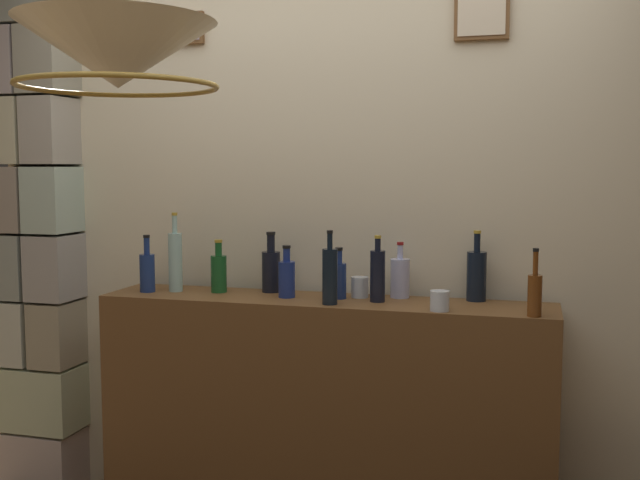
% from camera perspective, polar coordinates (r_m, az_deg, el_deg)
% --- Properties ---
extents(panelled_rear_partition, '(3.35, 0.15, 2.60)m').
position_cam_1_polar(panelled_rear_partition, '(3.32, 1.43, 1.99)').
color(panelled_rear_partition, beige).
rests_on(panelled_rear_partition, ground).
extents(stone_pillar, '(0.41, 0.29, 2.54)m').
position_cam_1_polar(stone_pillar, '(3.85, -20.47, 0.64)').
color(stone_pillar, '#BEAEA9').
rests_on(stone_pillar, ground).
extents(bar_shelf_unit, '(1.88, 0.36, 1.05)m').
position_cam_1_polar(bar_shelf_unit, '(3.25, 0.25, -13.62)').
color(bar_shelf_unit, brown).
rests_on(bar_shelf_unit, ground).
extents(liquor_bottle_rye, '(0.07, 0.07, 0.23)m').
position_cam_1_polar(liquor_bottle_rye, '(3.30, -7.66, -2.40)').
color(liquor_bottle_rye, '#1A5525').
rests_on(liquor_bottle_rye, bar_shelf_unit).
extents(liquor_bottle_scotch, '(0.08, 0.08, 0.26)m').
position_cam_1_polar(liquor_bottle_scotch, '(3.28, -3.72, -2.22)').
color(liquor_bottle_scotch, black).
rests_on(liquor_bottle_scotch, bar_shelf_unit).
extents(liquor_bottle_gin, '(0.06, 0.06, 0.35)m').
position_cam_1_polar(liquor_bottle_gin, '(3.35, -10.88, -1.53)').
color(liquor_bottle_gin, '#A7CEC3').
rests_on(liquor_bottle_gin, bar_shelf_unit).
extents(liquor_bottle_vodka, '(0.07, 0.07, 0.25)m').
position_cam_1_polar(liquor_bottle_vodka, '(3.37, -12.93, -2.30)').
color(liquor_bottle_vodka, navy).
rests_on(liquor_bottle_vodka, bar_shelf_unit).
extents(liquor_bottle_tequila, '(0.06, 0.06, 0.27)m').
position_cam_1_polar(liquor_bottle_tequila, '(3.05, 4.37, -2.64)').
color(liquor_bottle_tequila, black).
rests_on(liquor_bottle_tequila, bar_shelf_unit).
extents(liquor_bottle_mezcal, '(0.08, 0.08, 0.29)m').
position_cam_1_polar(liquor_bottle_mezcal, '(3.13, 11.75, -2.59)').
color(liquor_bottle_mezcal, black).
rests_on(liquor_bottle_mezcal, bar_shelf_unit).
extents(liquor_bottle_port, '(0.06, 0.06, 0.29)m').
position_cam_1_polar(liquor_bottle_port, '(2.98, 0.75, -2.67)').
color(liquor_bottle_port, black).
rests_on(liquor_bottle_port, bar_shelf_unit).
extents(liquor_bottle_whiskey, '(0.05, 0.05, 0.25)m').
position_cam_1_polar(liquor_bottle_whiskey, '(2.86, 15.93, -3.87)').
color(liquor_bottle_whiskey, brown).
rests_on(liquor_bottle_whiskey, bar_shelf_unit).
extents(liquor_bottle_sherry, '(0.06, 0.06, 0.21)m').
position_cam_1_polar(liquor_bottle_sherry, '(3.12, 1.44, -2.95)').
color(liquor_bottle_sherry, navy).
rests_on(liquor_bottle_sherry, bar_shelf_unit).
extents(liquor_bottle_vermouth, '(0.08, 0.08, 0.23)m').
position_cam_1_polar(liquor_bottle_vermouth, '(3.16, 6.07, -2.81)').
color(liquor_bottle_vermouth, silver).
rests_on(liquor_bottle_vermouth, bar_shelf_unit).
extents(liquor_bottle_amaro, '(0.07, 0.07, 0.22)m').
position_cam_1_polar(liquor_bottle_amaro, '(3.15, -2.53, -2.84)').
color(liquor_bottle_amaro, navy).
rests_on(liquor_bottle_amaro, bar_shelf_unit).
extents(glass_tumbler_rocks, '(0.07, 0.07, 0.08)m').
position_cam_1_polar(glass_tumbler_rocks, '(2.90, 9.03, -4.56)').
color(glass_tumbler_rocks, silver).
rests_on(glass_tumbler_rocks, bar_shelf_unit).
extents(glass_tumbler_highball, '(0.07, 0.07, 0.09)m').
position_cam_1_polar(glass_tumbler_highball, '(3.16, 3.03, -3.58)').
color(glass_tumbler_highball, silver).
rests_on(glass_tumbler_highball, bar_shelf_unit).
extents(pendant_lamp, '(0.60, 0.60, 0.63)m').
position_cam_1_polar(pendant_lamp, '(2.38, -15.07, 13.21)').
color(pendant_lamp, '#EFE5C6').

